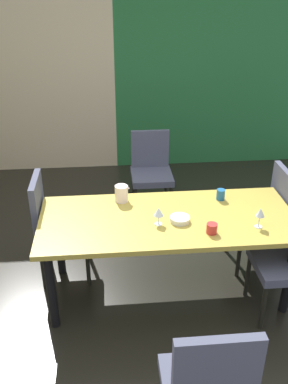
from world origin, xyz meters
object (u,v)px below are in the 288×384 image
dining_table (168,226)px  cup_right (221,195)px  wine_glass_left (260,213)px  chair_right_far (266,213)px  chair_head_far (151,168)px  serving_bowl_west (180,219)px  wine_glass_corner (159,212)px  pitcher_east (122,193)px  chair_left_far (54,223)px  cup_south (212,228)px

dining_table → cup_right: (0.48, 0.26, 0.12)m
dining_table → wine_glass_left: size_ratio=12.59×
chair_right_far → wine_glass_left: 0.66m
chair_head_far → serving_bowl_west: (0.07, -1.47, 0.23)m
chair_right_far → wine_glass_left: bearing=152.4°
chair_right_far → cup_right: size_ratio=10.37×
dining_table → chair_head_far: 1.41m
chair_right_far → wine_glass_left: chair_right_far is taller
wine_glass_corner → pitcher_east: pitcher_east is taller
chair_right_far → serving_bowl_west: size_ratio=6.06×
chair_right_far → pitcher_east: 1.31m
wine_glass_corner → chair_left_far: bearing=154.2°
chair_left_far → cup_south: chair_left_far is taller
chair_right_far → cup_south: chair_right_far is taller
chair_head_far → pitcher_east: bearing=71.7°
wine_glass_left → cup_south: wine_glass_left is taller
serving_bowl_west → dining_table: bearing=140.5°
wine_glass_corner → serving_bowl_west: (0.17, 0.02, -0.08)m
chair_right_far → cup_right: chair_right_far is taller
pitcher_east → serving_bowl_west: bearing=-40.5°
wine_glass_corner → serving_bowl_west: wine_glass_corner is taller
chair_left_far → pitcher_east: (0.58, -0.02, 0.27)m
serving_bowl_west → cup_south: cup_south is taller
dining_table → pitcher_east: bearing=139.2°
dining_table → cup_south: bearing=-40.6°
dining_table → chair_right_far: bearing=18.9°
dining_table → chair_left_far: bearing=161.1°
dining_table → wine_glass_corner: bearing=-134.4°
serving_bowl_west → pitcher_east: pitcher_east is taller
chair_head_far → cup_right: chair_head_far is taller
dining_table → serving_bowl_west: bearing=-39.5°
chair_right_far → chair_left_far: 1.86m
cup_south → chair_right_far: bearing=41.4°
chair_head_far → chair_right_far: (0.92, -1.09, 0.01)m
chair_right_far → cup_south: 0.89m
cup_right → cup_south: 0.54m
wine_glass_corner → serving_bowl_west: 0.19m
serving_bowl_west → chair_right_far: bearing=24.4°
dining_table → wine_glass_left: bearing=-16.6°
chair_left_far → wine_glass_left: 1.71m
wine_glass_left → cup_south: size_ratio=1.99×
dining_table → cup_right: bearing=27.9°
wine_glass_left → cup_south: (-0.37, -0.05, -0.08)m
pitcher_east → chair_right_far: bearing=0.7°
serving_bowl_west → pitcher_east: size_ratio=1.09×
wine_glass_corner → cup_south: (0.38, -0.16, -0.07)m
chair_left_far → serving_bowl_west: (1.01, -0.39, 0.22)m
serving_bowl_west → wine_glass_corner: bearing=-172.5°
cup_right → pitcher_east: 0.84m
chair_right_far → cup_south: size_ratio=11.70×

